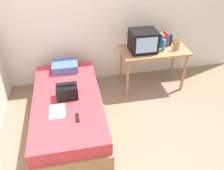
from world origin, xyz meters
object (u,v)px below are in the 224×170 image
object	(u,v)px
remote_dark	(77,118)
remote_silver	(58,88)
bed	(69,110)
picture_frame	(176,46)
desk	(153,54)
magazine	(57,111)
handbag	(67,92)
book_row	(165,39)
water_bottle	(164,45)
tv	(143,41)
pillow	(65,66)

from	to	relation	value
remote_dark	remote_silver	world-z (taller)	same
bed	picture_frame	world-z (taller)	picture_frame
desk	remote_silver	bearing A→B (deg)	-164.39
magazine	remote_silver	bearing A→B (deg)	88.19
bed	remote_silver	distance (m)	0.37
remote_silver	picture_frame	bearing A→B (deg)	9.75
handbag	remote_silver	size ratio (longest dim) A/B	2.08
picture_frame	magazine	size ratio (longest dim) A/B	0.59
handbag	remote_dark	size ratio (longest dim) A/B	1.92
book_row	magazine	bearing A→B (deg)	-149.72
desk	picture_frame	world-z (taller)	picture_frame
magazine	water_bottle	bearing A→B (deg)	26.62
handbag	magazine	distance (m)	0.34
handbag	remote_silver	xyz separation A→B (m)	(-0.14, 0.24, -0.09)
water_bottle	handbag	xyz separation A→B (m)	(-1.66, -0.63, -0.27)
bed	tv	world-z (taller)	tv
bed	picture_frame	bearing A→B (deg)	17.00
bed	remote_silver	size ratio (longest dim) A/B	13.89
bed	picture_frame	xyz separation A→B (m)	(1.89, 0.58, 0.61)
book_row	remote_dark	xyz separation A→B (m)	(-1.66, -1.30, -0.37)
bed	pillow	xyz separation A→B (m)	(0.01, 0.77, 0.32)
picture_frame	remote_silver	world-z (taller)	picture_frame
pillow	handbag	xyz separation A→B (m)	(0.01, -0.77, 0.03)
desk	remote_dark	distance (m)	1.85
magazine	remote_silver	world-z (taller)	remote_silver
book_row	remote_dark	bearing A→B (deg)	-141.91
tv	handbag	bearing A→B (deg)	-152.39
water_bottle	magazine	distance (m)	2.06
water_bottle	desk	bearing A→B (deg)	149.17
handbag	pillow	bearing A→B (deg)	90.77
desk	handbag	size ratio (longest dim) A/B	3.87
handbag	remote_dark	world-z (taller)	handbag
desk	remote_dark	world-z (taller)	desk
tv	book_row	world-z (taller)	tv
remote_dark	magazine	bearing A→B (deg)	144.54
pillow	book_row	bearing A→B (deg)	2.15
tv	handbag	distance (m)	1.53
remote_dark	remote_silver	xyz separation A→B (m)	(-0.24, 0.70, 0.00)
bed	pillow	distance (m)	0.83
tv	water_bottle	world-z (taller)	tv
book_row	handbag	xyz separation A→B (m)	(-1.77, -0.84, -0.28)
bed	remote_silver	bearing A→B (deg)	117.06
water_bottle	picture_frame	size ratio (longest dim) A/B	1.18
remote_dark	remote_silver	size ratio (longest dim) A/B	1.08
tv	remote_silver	xyz separation A→B (m)	(-1.45, -0.45, -0.44)
book_row	remote_silver	world-z (taller)	book_row
water_bottle	remote_silver	world-z (taller)	water_bottle
water_bottle	remote_dark	bearing A→B (deg)	-144.99
remote_dark	bed	bearing A→B (deg)	104.40
book_row	pillow	distance (m)	1.80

